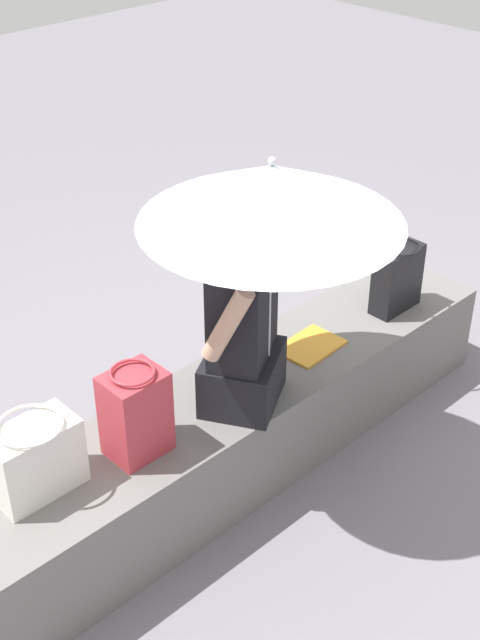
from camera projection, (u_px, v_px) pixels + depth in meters
The scene contains 8 objects.
ground_plane at pixel (238, 465), 3.81m from camera, with size 14.00×14.00×0.00m, color slate.
stone_bench at pixel (238, 427), 3.69m from camera, with size 2.73×0.50×0.43m, color slate.
person_seated at pixel (243, 318), 3.29m from camera, with size 0.51×0.41×0.90m.
parasol at pixel (271, 194), 3.01m from camera, with size 0.96×0.96×1.04m.
handbag_black at pixel (397, 278), 3.99m from camera, with size 0.25×0.19×0.33m.
tote_bag_canvas at pixel (136, 413), 3.15m from camera, with size 0.22×0.17×0.36m.
shoulder_bag_spare at pixel (35, 458), 2.99m from camera, with size 0.31×0.23×0.29m.
magazine at pixel (310, 346), 3.81m from camera, with size 0.28×0.20×0.01m, color gold.
Camera 1 is at (1.98, 2.07, 2.59)m, focal length 48.87 mm.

